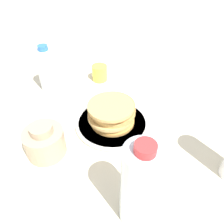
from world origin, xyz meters
The scene contains 7 objects.
ground_plane centered at (0.00, 0.00, 0.00)m, with size 4.00×4.00×0.00m, color beige.
plate centered at (0.03, 0.02, 0.01)m, with size 0.24×0.24×0.01m.
pancake_stack centered at (0.03, 0.02, 0.05)m, with size 0.16×0.16×0.08m.
juice_glass centered at (0.30, -0.04, 0.03)m, with size 0.06×0.06×0.07m.
cream_jug centered at (-0.01, 0.24, 0.04)m, with size 0.11×0.11×0.10m.
water_bottle_near centered at (0.32, 0.17, 0.09)m, with size 0.07×0.07×0.18m.
water_bottle_far centered at (-0.27, 0.09, 0.11)m, with size 0.08×0.08×0.24m.
Camera 1 is at (-0.47, 0.23, 0.51)m, focal length 35.00 mm.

